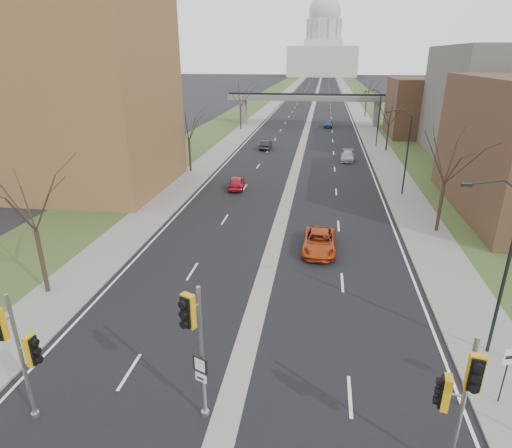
% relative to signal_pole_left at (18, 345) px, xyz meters
% --- Properties ---
extents(ground, '(700.00, 700.00, 0.00)m').
position_rel_signal_pole_left_xyz_m(ground, '(7.44, 1.29, -3.73)').
color(ground, black).
rests_on(ground, ground).
extents(road_surface, '(20.00, 600.00, 0.01)m').
position_rel_signal_pole_left_xyz_m(road_surface, '(7.44, 151.29, -3.72)').
color(road_surface, black).
rests_on(road_surface, ground).
extents(median_strip, '(1.20, 600.00, 0.02)m').
position_rel_signal_pole_left_xyz_m(median_strip, '(7.44, 151.29, -3.73)').
color(median_strip, gray).
rests_on(median_strip, ground).
extents(sidewalk_right, '(4.00, 600.00, 0.12)m').
position_rel_signal_pole_left_xyz_m(sidewalk_right, '(19.44, 151.29, -3.67)').
color(sidewalk_right, gray).
rests_on(sidewalk_right, ground).
extents(sidewalk_left, '(4.00, 600.00, 0.12)m').
position_rel_signal_pole_left_xyz_m(sidewalk_left, '(-4.56, 151.29, -3.67)').
color(sidewalk_left, gray).
rests_on(sidewalk_left, ground).
extents(grass_verge_right, '(8.00, 600.00, 0.10)m').
position_rel_signal_pole_left_xyz_m(grass_verge_right, '(25.44, 151.29, -3.68)').
color(grass_verge_right, '#334821').
rests_on(grass_verge_right, ground).
extents(grass_verge_left, '(8.00, 600.00, 0.10)m').
position_rel_signal_pole_left_xyz_m(grass_verge_left, '(-10.56, 151.29, -3.68)').
color(grass_verge_left, '#334821').
rests_on(grass_verge_left, ground).
extents(apartment_building, '(25.00, 16.00, 22.00)m').
position_rel_signal_pole_left_xyz_m(apartment_building, '(-18.56, 31.29, 7.27)').
color(apartment_building, brown).
rests_on(apartment_building, ground).
extents(commercial_block_mid, '(18.00, 22.00, 15.00)m').
position_rel_signal_pole_left_xyz_m(commercial_block_mid, '(35.44, 53.29, 3.77)').
color(commercial_block_mid, '#615F59').
rests_on(commercial_block_mid, ground).
extents(commercial_block_far, '(14.00, 14.00, 10.00)m').
position_rel_signal_pole_left_xyz_m(commercial_block_far, '(29.44, 71.29, 1.27)').
color(commercial_block_far, brown).
rests_on(commercial_block_far, ground).
extents(pedestrian_bridge, '(34.00, 3.00, 6.45)m').
position_rel_signal_pole_left_xyz_m(pedestrian_bridge, '(7.44, 81.29, 1.12)').
color(pedestrian_bridge, slate).
rests_on(pedestrian_bridge, ground).
extents(capitol, '(48.00, 42.00, 55.75)m').
position_rel_signal_pole_left_xyz_m(capitol, '(7.44, 321.29, 14.87)').
color(capitol, beige).
rests_on(capitol, ground).
extents(streetlight_near, '(2.61, 0.20, 8.70)m').
position_rel_signal_pole_left_xyz_m(streetlight_near, '(18.43, 7.29, 3.23)').
color(streetlight_near, black).
rests_on(streetlight_near, sidewalk_right).
extents(streetlight_mid, '(2.61, 0.20, 8.70)m').
position_rel_signal_pole_left_xyz_m(streetlight_mid, '(18.43, 33.29, 3.23)').
color(streetlight_mid, black).
rests_on(streetlight_mid, sidewalk_right).
extents(streetlight_far, '(2.61, 0.20, 8.70)m').
position_rel_signal_pole_left_xyz_m(streetlight_far, '(18.43, 59.29, 3.23)').
color(streetlight_far, black).
rests_on(streetlight_far, sidewalk_right).
extents(tree_left_a, '(7.20, 7.20, 9.40)m').
position_rel_signal_pole_left_xyz_m(tree_left_a, '(-5.56, 9.29, 2.91)').
color(tree_left_a, '#382B21').
rests_on(tree_left_a, sidewalk_left).
extents(tree_left_b, '(6.75, 6.75, 8.81)m').
position_rel_signal_pole_left_xyz_m(tree_left_b, '(-5.56, 39.29, 2.50)').
color(tree_left_b, '#382B21').
rests_on(tree_left_b, sidewalk_left).
extents(tree_left_c, '(7.65, 7.65, 9.99)m').
position_rel_signal_pole_left_xyz_m(tree_left_c, '(-5.56, 73.29, 3.32)').
color(tree_left_c, '#382B21').
rests_on(tree_left_c, sidewalk_left).
extents(tree_right_a, '(7.20, 7.20, 9.40)m').
position_rel_signal_pole_left_xyz_m(tree_right_a, '(20.44, 23.29, 2.91)').
color(tree_right_a, '#382B21').
rests_on(tree_right_a, sidewalk_right).
extents(tree_right_b, '(6.30, 6.30, 8.22)m').
position_rel_signal_pole_left_xyz_m(tree_right_b, '(20.44, 56.29, 2.09)').
color(tree_right_b, '#382B21').
rests_on(tree_right_b, sidewalk_right).
extents(tree_right_c, '(7.65, 7.65, 9.99)m').
position_rel_signal_pole_left_xyz_m(tree_right_c, '(20.44, 96.29, 3.32)').
color(tree_right_c, '#382B21').
rests_on(tree_right_c, sidewalk_right).
extents(signal_pole_left, '(1.09, 0.98, 5.69)m').
position_rel_signal_pole_left_xyz_m(signal_pole_left, '(0.00, 0.00, 0.00)').
color(signal_pole_left, gray).
rests_on(signal_pole_left, ground).
extents(signal_pole_median, '(0.87, 0.99, 5.97)m').
position_rel_signal_pole_left_xyz_m(signal_pole_median, '(6.45, 1.05, 0.43)').
color(signal_pole_median, gray).
rests_on(signal_pole_median, ground).
extents(signal_pole_right, '(0.97, 1.15, 5.69)m').
position_rel_signal_pole_left_xyz_m(signal_pole_right, '(15.40, -0.00, -0.00)').
color(signal_pole_right, gray).
rests_on(signal_pole_right, ground).
extents(speed_limit_sign, '(0.56, 0.19, 2.66)m').
position_rel_signal_pole_left_xyz_m(speed_limit_sign, '(18.56, 3.85, -1.78)').
color(speed_limit_sign, black).
rests_on(speed_limit_sign, sidewalk_right).
extents(car_left_near, '(2.08, 4.28, 1.41)m').
position_rel_signal_pole_left_xyz_m(car_left_near, '(1.61, 32.90, -3.02)').
color(car_left_near, '#AF1428').
rests_on(car_left_near, ground).
extents(car_left_far, '(1.58, 4.19, 1.37)m').
position_rel_signal_pole_left_xyz_m(car_left_far, '(1.98, 54.77, -3.04)').
color(car_left_far, black).
rests_on(car_left_far, ground).
extents(car_right_near, '(2.48, 5.27, 1.46)m').
position_rel_signal_pole_left_xyz_m(car_right_near, '(10.86, 18.01, -3.00)').
color(car_right_near, '#A93812').
rests_on(car_right_near, ground).
extents(car_right_mid, '(2.05, 4.54, 1.29)m').
position_rel_signal_pole_left_xyz_m(car_right_mid, '(14.25, 48.58, -3.08)').
color(car_right_mid, '#A4A5AB').
rests_on(car_right_mid, ground).
extents(car_right_far, '(1.89, 4.22, 1.41)m').
position_rel_signal_pole_left_xyz_m(car_right_far, '(11.67, 78.70, -3.02)').
color(car_right_far, navy).
rests_on(car_right_far, ground).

